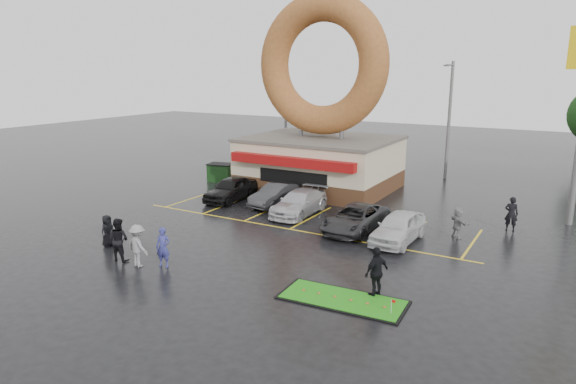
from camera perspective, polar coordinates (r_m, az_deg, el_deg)
The scene contains 18 objects.
ground at distance 25.02m, azimuth -3.75°, elevation -6.19°, with size 120.00×120.00×0.00m, color black.
donut_shop at distance 36.50m, azimuth 3.65°, elevation 7.28°, with size 10.20×8.70×13.50m.
streetlight_left at distance 45.88m, azimuth -0.31°, elevation 8.99°, with size 0.40×2.21×9.00m.
streetlight_mid at distance 41.60m, azimuth 17.45°, elevation 7.90°, with size 0.40×2.21×9.00m.
car_black at distance 33.78m, azimuth -6.36°, elevation 0.35°, with size 1.82×4.53×1.54m, color black.
car_dgrey at distance 32.36m, azimuth -1.33°, elevation -0.31°, with size 1.45×4.16×1.37m, color #2D2D2F.
car_silver at distance 30.39m, azimuth 1.24°, elevation -1.20°, with size 1.97×4.84×1.40m, color #B9B9BF.
car_grey at distance 27.56m, azimuth 7.50°, elevation -2.91°, with size 2.27×4.92×1.37m, color #2A2A2C.
car_white at distance 26.15m, azimuth 12.16°, elevation -3.86°, with size 1.77×4.40×1.50m, color silver.
person_blue at distance 23.04m, azimuth -13.71°, elevation -5.99°, with size 0.64×0.42×1.77m, color navy.
person_blackjkt at distance 24.27m, azimuth -18.31°, elevation -5.04°, with size 0.96×0.75×1.97m, color black.
person_hoodie at distance 23.36m, azimuth -16.35°, elevation -5.73°, with size 1.22×0.70×1.88m, color gray.
person_bystander at distance 26.43m, azimuth -19.41°, elevation -4.07°, with size 0.77×0.50×1.57m, color black.
person_cameraman at distance 19.82m, azimuth 9.81°, elevation -8.75°, with size 1.15×0.48×1.97m, color black.
person_walker_near at distance 27.61m, azimuth 18.32°, elevation -3.22°, with size 1.48×0.47×1.60m, color gray.
person_walker_far at distance 29.70m, azimuth 23.56°, elevation -2.24°, with size 0.68×0.45×1.87m, color black.
dumpster at distance 39.63m, azimuth -7.47°, elevation 2.11°, with size 1.80×1.20×1.30m, color #173A16.
putting_green at distance 19.69m, azimuth 6.09°, elevation -11.79°, with size 4.84×2.32×0.59m.
Camera 1 is at (13.23, -19.48, 8.44)m, focal length 32.00 mm.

